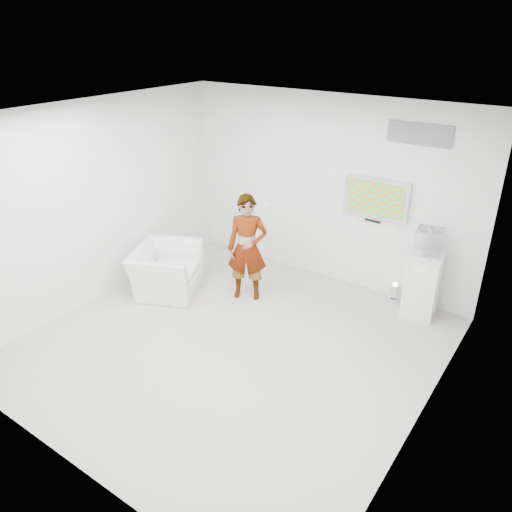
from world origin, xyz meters
name	(u,v)px	position (x,y,z in m)	size (l,w,h in m)	color
room	(231,243)	(0.00, 0.00, 1.50)	(5.01, 5.01, 3.00)	#ADAB9F
tv	(376,198)	(0.85, 2.45, 1.55)	(1.00, 0.08, 0.60)	#BBBBC0
logo_decal	(420,134)	(1.35, 2.49, 2.55)	(0.90, 0.02, 0.30)	slate
person	(247,248)	(-0.60, 1.17, 0.83)	(0.61, 0.40, 1.66)	white
armchair	(166,270)	(-1.78, 0.58, 0.36)	(1.11, 0.97, 0.72)	white
pedestal	(422,284)	(1.78, 2.17, 0.51)	(0.49, 0.49, 1.01)	silver
floor_uplight	(394,292)	(1.35, 2.34, 0.16)	(0.20, 0.20, 0.31)	white
vitrine	(429,241)	(1.78, 2.17, 1.19)	(0.35, 0.35, 0.35)	silver
console	(428,245)	(1.78, 2.17, 1.12)	(0.05, 0.16, 0.21)	silver
wii_remote	(265,204)	(-0.45, 1.42, 1.50)	(0.03, 0.13, 0.03)	silver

